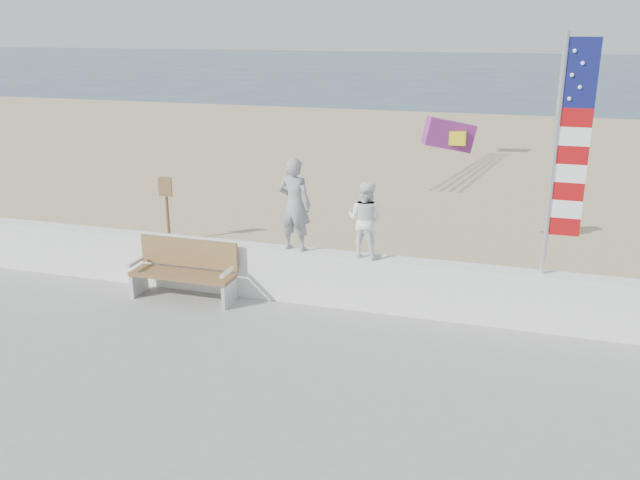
% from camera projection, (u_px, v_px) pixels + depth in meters
% --- Properties ---
extents(ground, '(220.00, 220.00, 0.00)m').
position_uv_depth(ground, '(270.00, 365.00, 9.71)').
color(ground, '#2A3F54').
rests_on(ground, ground).
extents(sand, '(90.00, 40.00, 0.08)m').
position_uv_depth(sand, '(392.00, 207.00, 17.90)').
color(sand, tan).
rests_on(sand, ground).
extents(seawall, '(30.00, 0.35, 0.90)m').
position_uv_depth(seawall, '(312.00, 276.00, 11.34)').
color(seawall, white).
rests_on(seawall, boardwalk).
extents(adult, '(0.60, 0.43, 1.54)m').
position_uv_depth(adult, '(295.00, 205.00, 11.05)').
color(adult, gray).
rests_on(adult, seawall).
extents(child, '(0.69, 0.59, 1.23)m').
position_uv_depth(child, '(365.00, 219.00, 10.77)').
color(child, white).
rests_on(child, seawall).
extents(bench, '(1.80, 0.57, 1.00)m').
position_uv_depth(bench, '(185.00, 269.00, 11.50)').
color(bench, brown).
rests_on(bench, boardwalk).
extents(flag, '(0.50, 0.08, 3.50)m').
position_uv_depth(flag, '(564.00, 148.00, 9.58)').
color(flag, silver).
rests_on(flag, seawall).
extents(parafoil_kite, '(1.07, 0.73, 0.73)m').
position_uv_depth(parafoil_kite, '(450.00, 135.00, 13.35)').
color(parafoil_kite, red).
rests_on(parafoil_kite, ground).
extents(sign, '(0.32, 0.07, 1.46)m').
position_uv_depth(sign, '(167.00, 204.00, 14.64)').
color(sign, brown).
rests_on(sign, sand).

